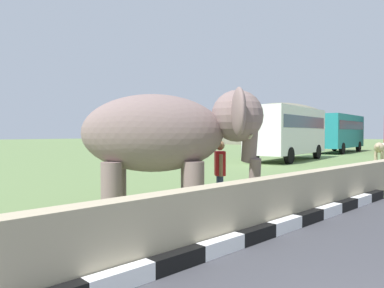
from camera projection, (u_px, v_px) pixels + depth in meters
The scene contains 8 objects.
striped_curb at pixel (151, 269), 4.61m from camera, with size 16.20×0.20×0.24m.
barrier_parapet at pixel (246, 209), 6.45m from camera, with size 28.00×0.36×1.00m, color tan.
elephant at pixel (170, 135), 8.04m from camera, with size 3.92×3.71×2.80m.
person_handler at pixel (220, 171), 8.84m from camera, with size 0.50×0.53×1.66m.
bus_white at pixel (288, 129), 24.44m from camera, with size 8.54×3.85×3.50m.
bus_teal at pixel (338, 130), 34.43m from camera, with size 9.27×3.78×3.50m.
cow_near at pixel (379, 148), 23.54m from camera, with size 1.93×0.94×1.23m.
hill_east at pixel (281, 143), 66.67m from camera, with size 27.01×21.61×14.58m.
Camera 1 is at (-3.16, -0.12, 1.84)m, focal length 34.23 mm.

